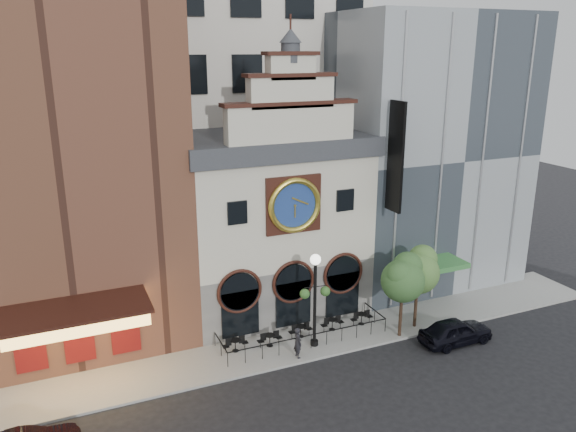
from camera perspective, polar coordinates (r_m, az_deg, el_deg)
The scene contains 17 objects.
ground at distance 34.35m, azimuth 3.25°, elevation -14.38°, with size 120.00×120.00×0.00m, color black.
sidewalk at distance 36.26m, azimuth 1.45°, elevation -12.42°, with size 44.00×5.00×0.15m, color gray.
clock_building at distance 38.20m, azimuth -1.82°, elevation -0.09°, with size 12.60×8.78×18.65m.
theater_building at distance 36.53m, azimuth -22.73°, elevation 7.37°, with size 14.00×15.60×25.00m.
retail_building at distance 45.42m, azimuth 12.62°, elevation 6.70°, with size 14.00×14.40×20.00m.
office_tower at distance 48.16m, azimuth -7.64°, elevation 19.28°, with size 20.00×16.00×40.00m, color beige.
cafe_railing at distance 36.00m, azimuth 1.45°, elevation -11.69°, with size 10.60×2.60×0.90m, color black, non-canonical shape.
bistro_0 at distance 34.78m, azimuth -5.38°, elevation -12.84°, with size 1.58×0.68×0.90m.
bistro_1 at distance 35.19m, azimuth -1.87°, elevation -12.39°, with size 1.58×0.68×0.90m.
bistro_2 at distance 36.17m, azimuth 1.29°, elevation -11.52°, with size 1.58×0.68×0.90m.
bistro_3 at distance 37.09m, azimuth 4.52°, elevation -10.82°, with size 1.58×0.68×0.90m.
bistro_4 at distance 37.99m, azimuth 7.48°, elevation -10.22°, with size 1.58×0.68×0.90m.
car_right at distance 37.14m, azimuth 16.67°, elevation -11.14°, with size 1.92×4.77×1.62m, color black.
pedestrian at distance 33.83m, azimuth 1.00°, elevation -12.73°, with size 0.69×0.45×1.89m, color black.
lamppost at distance 33.86m, azimuth 2.76°, elevation -7.52°, with size 1.90×0.76×5.96m.
tree_left at distance 35.58m, azimuth 11.63°, elevation -6.09°, with size 2.83×2.72×5.45m.
tree_right at distance 36.98m, azimuth 13.13°, elevation -5.28°, with size 2.84×2.73×5.46m.
Camera 1 is at (-13.37, -26.21, 17.72)m, focal length 35.00 mm.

